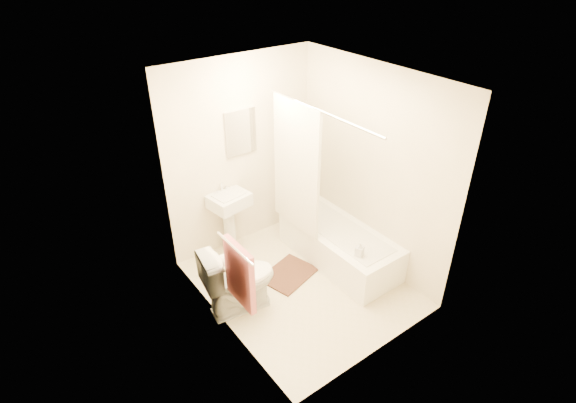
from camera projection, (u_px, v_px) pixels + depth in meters
floor at (301, 284)px, 5.22m from camera, size 2.40×2.40×0.00m
ceiling at (305, 78)px, 3.98m from camera, size 2.40×2.40×0.00m
wall_back at (241, 155)px, 5.43m from camera, size 2.00×0.02×2.40m
wall_left at (216, 228)px, 4.09m from camera, size 0.02×2.40×2.40m
wall_right at (371, 169)px, 5.11m from camera, size 0.02×2.40×2.40m
mirror at (241, 132)px, 5.26m from camera, size 0.40×0.03×0.55m
curtain_rod at (322, 111)px, 4.41m from camera, size 0.03×1.70×0.03m
shower_curtain at (296, 168)px, 5.09m from camera, size 0.04×0.80×1.55m
towel_bar at (235, 248)px, 3.99m from camera, size 0.02×0.60×0.02m
towel at (240, 275)px, 4.17m from camera, size 0.06×0.45×0.66m
toilet_paper at (221, 261)px, 4.47m from camera, size 0.11×0.12×0.12m
toilet at (239, 280)px, 4.71m from camera, size 0.84×0.55×0.77m
sink at (230, 220)px, 5.57m from camera, size 0.51×0.43×0.89m
bathtub at (339, 245)px, 5.50m from camera, size 0.68×1.56×0.44m
bath_mat at (289, 274)px, 5.36m from camera, size 0.72×0.61×0.02m
soap_bottle at (360, 250)px, 4.91m from camera, size 0.11×0.11×0.18m
scrub_brush at (313, 211)px, 5.72m from camera, size 0.12×0.19×0.04m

